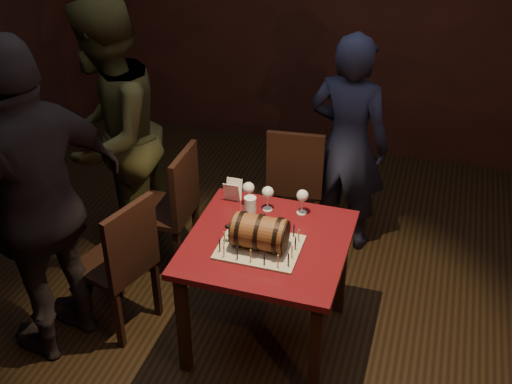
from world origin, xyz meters
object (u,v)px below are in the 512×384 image
at_px(wine_glass_left, 249,189).
at_px(wine_glass_mid, 268,193).
at_px(wine_glass_right, 302,197).
at_px(person_left_front, 40,206).
at_px(barrel_cake, 260,232).
at_px(chair_left_front, 122,259).
at_px(pub_table, 267,256).
at_px(person_left_rear, 110,137).
at_px(person_back, 348,144).
at_px(chair_back, 296,178).
at_px(chair_left_rear, 173,204).
at_px(pint_of_ale, 250,209).

relative_size(wine_glass_left, wine_glass_mid, 1.00).
height_order(wine_glass_right, person_left_front, person_left_front).
bearing_deg(wine_glass_mid, barrel_cake, -80.40).
relative_size(wine_glass_mid, chair_left_front, 0.17).
height_order(pub_table, wine_glass_mid, wine_glass_mid).
xyz_separation_m(wine_glass_left, person_left_rear, (-1.05, 0.24, 0.07)).
relative_size(wine_glass_mid, person_left_front, 0.08).
height_order(wine_glass_mid, person_left_front, person_left_front).
distance_m(wine_glass_mid, person_back, 0.93).
distance_m(barrel_cake, wine_glass_mid, 0.39).
relative_size(wine_glass_right, chair_left_front, 0.17).
bearing_deg(chair_back, person_back, 14.11).
relative_size(wine_glass_left, person_back, 0.10).
distance_m(chair_left_front, person_back, 1.74).
bearing_deg(chair_left_front, wine_glass_left, 34.84).
relative_size(person_left_rear, person_left_front, 0.97).
distance_m(barrel_cake, chair_left_rear, 1.04).
xyz_separation_m(chair_left_rear, person_left_rear, (-0.44, 0.05, 0.42)).
distance_m(wine_glass_right, chair_left_front, 1.14).
height_order(pint_of_ale, chair_back, chair_back).
height_order(wine_glass_right, chair_back, chair_back).
bearing_deg(wine_glass_right, pub_table, -109.99).
distance_m(pub_table, wine_glass_right, 0.42).
height_order(chair_back, chair_left_rear, same).
relative_size(chair_back, chair_left_rear, 1.00).
distance_m(wine_glass_right, chair_left_rear, 1.01).
relative_size(barrel_cake, wine_glass_left, 2.19).
distance_m(chair_back, person_left_front, 1.87).
bearing_deg(person_back, barrel_cake, 88.89).
bearing_deg(chair_left_rear, wine_glass_left, -17.47).
bearing_deg(pub_table, wine_glass_right, 70.01).
bearing_deg(wine_glass_mid, person_left_front, -149.34).
xyz_separation_m(pub_table, chair_left_rear, (-0.82, 0.51, -0.12)).
distance_m(chair_left_rear, chair_left_front, 0.65).
bearing_deg(wine_glass_right, wine_glass_mid, -173.24).
bearing_deg(person_left_front, chair_left_front, 140.88).
bearing_deg(pint_of_ale, chair_back, 86.29).
height_order(wine_glass_mid, wine_glass_right, same).
height_order(pub_table, wine_glass_left, wine_glass_left).
bearing_deg(chair_left_rear, pint_of_ale, -26.55).
xyz_separation_m(chair_left_rear, person_left_front, (-0.38, -0.86, 0.45)).
bearing_deg(person_left_rear, wine_glass_left, 71.22).
distance_m(barrel_cake, person_left_rear, 1.39).
bearing_deg(chair_left_front, wine_glass_right, 25.37).
bearing_deg(chair_back, chair_left_rear, -140.90).
bearing_deg(chair_back, person_left_rear, -155.30).
distance_m(pub_table, chair_back, 1.10).
relative_size(chair_left_front, person_left_front, 0.48).
distance_m(wine_glass_right, person_back, 0.86).
xyz_separation_m(wine_glass_right, person_left_rear, (-1.38, 0.23, 0.07)).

